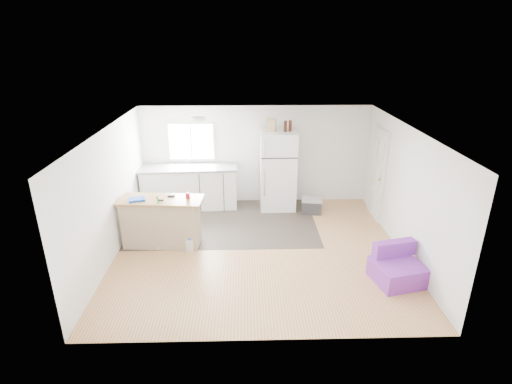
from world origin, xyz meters
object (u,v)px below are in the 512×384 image
at_px(kitchen_cabinets, 190,187).
at_px(red_cup, 188,196).
at_px(cleaner_jug, 190,245).
at_px(peninsula, 162,222).
at_px(bottle_left, 285,126).
at_px(refrigerator, 278,170).
at_px(cooler, 312,205).
at_px(cardboard_box, 271,125).
at_px(purple_seat, 397,268).
at_px(bottle_right, 290,126).
at_px(blue_tray, 137,199).
at_px(mop, 160,238).

xyz_separation_m(kitchen_cabinets, red_cup, (0.23, -1.87, 0.53)).
distance_m(kitchen_cabinets, cleaner_jug, 2.23).
xyz_separation_m(kitchen_cabinets, peninsula, (-0.32, -1.88, -0.02)).
bearing_deg(bottle_left, kitchen_cabinets, 177.61).
height_order(refrigerator, bottle_left, bottle_left).
height_order(cooler, bottle_left, bottle_left).
distance_m(cardboard_box, bottle_left, 0.32).
xyz_separation_m(purple_seat, cardboard_box, (-1.97, 3.15, 1.80)).
relative_size(peninsula, refrigerator, 0.88).
distance_m(peninsula, bottle_right, 3.59).
bearing_deg(bottle_left, purple_seat, -62.33).
xyz_separation_m(refrigerator, cardboard_box, (-0.17, -0.05, 1.09)).
height_order(peninsula, blue_tray, blue_tray).
height_order(peninsula, bottle_right, bottle_right).
height_order(refrigerator, red_cup, refrigerator).
bearing_deg(refrigerator, cooler, -26.91).
distance_m(peninsula, purple_seat, 4.46).
height_order(purple_seat, cleaner_jug, purple_seat).
xyz_separation_m(blue_tray, bottle_left, (3.00, 1.83, 1.00)).
height_order(cleaner_jug, blue_tray, blue_tray).
relative_size(purple_seat, red_cup, 7.57).
distance_m(purple_seat, cardboard_box, 4.13).
distance_m(refrigerator, bottle_right, 1.10).
xyz_separation_m(cleaner_jug, red_cup, (-0.03, 0.31, 0.92)).
xyz_separation_m(kitchen_cabinets, refrigerator, (2.12, -0.05, 0.42)).
bearing_deg(bottle_right, blue_tray, -149.04).
relative_size(blue_tray, bottle_left, 1.20).
bearing_deg(blue_tray, mop, -16.39).
bearing_deg(red_cup, kitchen_cabinets, 97.11).
distance_m(cardboard_box, bottle_right, 0.44).
height_order(purple_seat, bottle_right, bottle_right).
xyz_separation_m(cleaner_jug, blue_tray, (-0.99, 0.25, 0.88)).
bearing_deg(cardboard_box, mop, -139.74).
height_order(refrigerator, mop, refrigerator).
height_order(peninsula, mop, mop).
distance_m(kitchen_cabinets, refrigerator, 2.16).
bearing_deg(kitchen_cabinets, refrigerator, -4.73).
bearing_deg(cooler, cardboard_box, 170.29).
bearing_deg(mop, bottle_left, 52.18).
distance_m(purple_seat, bottle_right, 3.96).
bearing_deg(blue_tray, cardboard_box, 34.29).
bearing_deg(mop, blue_tray, 179.09).
height_order(cleaner_jug, red_cup, red_cup).
relative_size(mop, bottle_left, 4.60).
bearing_deg(refrigerator, mop, -141.87).
bearing_deg(mop, purple_seat, -0.32).
bearing_deg(bottle_right, mop, -143.98).
bearing_deg(bottle_left, cardboard_box, -179.18).
relative_size(kitchen_cabinets, purple_seat, 2.57).
xyz_separation_m(bottle_left, bottle_right, (0.11, 0.04, 0.00)).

